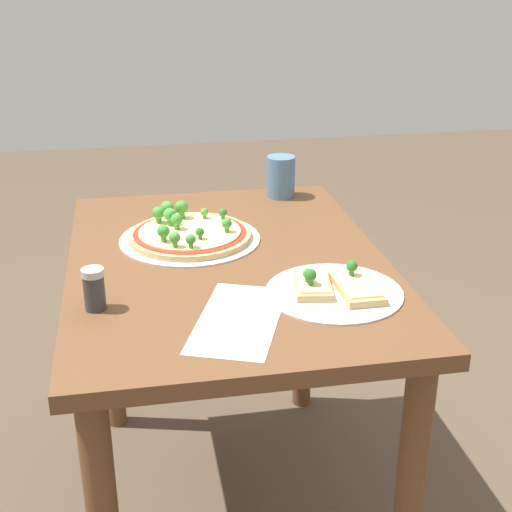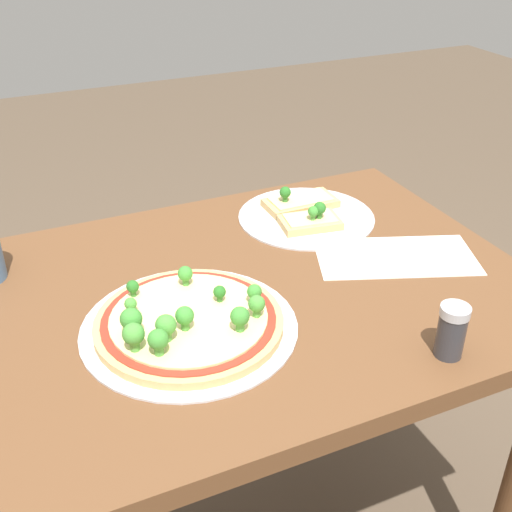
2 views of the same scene
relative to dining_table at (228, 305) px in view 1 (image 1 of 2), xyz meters
name	(u,v)px [view 1 (image 1 of 2)]	position (x,y,z in m)	size (l,w,h in m)	color
ground_plane	(232,506)	(0.00, 0.00, -0.62)	(8.00, 8.00, 0.00)	brown
dining_table	(228,305)	(0.00, 0.00, 0.00)	(1.01, 0.73, 0.74)	brown
pizza_tray_whole	(189,234)	(0.14, 0.08, 0.14)	(0.35, 0.35, 0.07)	silver
pizza_tray_slice	(336,288)	(-0.22, -0.20, 0.13)	(0.29, 0.29, 0.06)	silver
drinking_cup	(281,177)	(0.42, -0.22, 0.18)	(0.08, 0.08, 0.12)	#4C7099
condiment_shaker	(94,289)	(-0.20, 0.30, 0.17)	(0.04, 0.04, 0.09)	#333338
paper_menu	(239,319)	(-0.30, 0.02, 0.12)	(0.30, 0.15, 0.00)	silver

